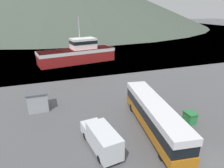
{
  "coord_description": "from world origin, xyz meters",
  "views": [
    {
      "loc": [
        -12.98,
        -10.03,
        12.4
      ],
      "look_at": [
        -3.9,
        15.72,
        2.0
      ],
      "focal_mm": 32.0,
      "sensor_mm": 36.0,
      "label": 1
    }
  ],
  "objects_px": {
    "storage_bin": "(190,117)",
    "dock_kiosk": "(38,100)",
    "delivery_van": "(101,138)",
    "fishing_boat": "(78,53)",
    "tour_bus": "(154,115)"
  },
  "relations": [
    {
      "from": "tour_bus",
      "to": "fishing_boat",
      "type": "bearing_deg",
      "value": 102.41
    },
    {
      "from": "storage_bin",
      "to": "dock_kiosk",
      "type": "bearing_deg",
      "value": 150.51
    },
    {
      "from": "tour_bus",
      "to": "storage_bin",
      "type": "relative_size",
      "value": 8.95
    },
    {
      "from": "storage_bin",
      "to": "delivery_van",
      "type": "bearing_deg",
      "value": -174.36
    },
    {
      "from": "delivery_van",
      "to": "storage_bin",
      "type": "height_order",
      "value": "delivery_van"
    },
    {
      "from": "tour_bus",
      "to": "fishing_boat",
      "type": "height_order",
      "value": "fishing_boat"
    },
    {
      "from": "tour_bus",
      "to": "delivery_van",
      "type": "xyz_separation_m",
      "value": [
        -6.21,
        -1.25,
        -0.57
      ]
    },
    {
      "from": "delivery_van",
      "to": "fishing_boat",
      "type": "bearing_deg",
      "value": 75.94
    },
    {
      "from": "storage_bin",
      "to": "dock_kiosk",
      "type": "distance_m",
      "value": 18.83
    },
    {
      "from": "storage_bin",
      "to": "dock_kiosk",
      "type": "xyz_separation_m",
      "value": [
        -16.38,
        9.26,
        0.62
      ]
    },
    {
      "from": "dock_kiosk",
      "to": "storage_bin",
      "type": "bearing_deg",
      "value": -29.49
    },
    {
      "from": "storage_bin",
      "to": "tour_bus",
      "type": "bearing_deg",
      "value": 177.83
    },
    {
      "from": "tour_bus",
      "to": "fishing_boat",
      "type": "relative_size",
      "value": 0.7
    },
    {
      "from": "fishing_boat",
      "to": "tour_bus",
      "type": "bearing_deg",
      "value": 174.42
    },
    {
      "from": "tour_bus",
      "to": "delivery_van",
      "type": "bearing_deg",
      "value": -160.41
    }
  ]
}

